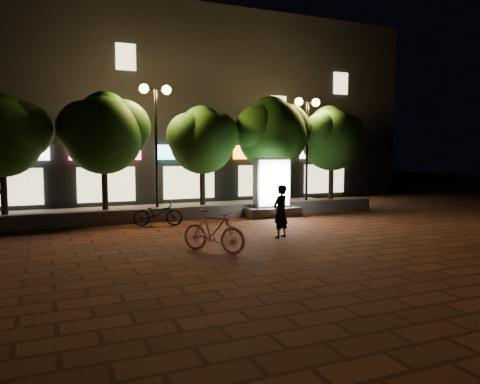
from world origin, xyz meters
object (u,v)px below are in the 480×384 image
tree_right (273,131)px  tree_far_right (332,136)px  rider (281,211)px  street_lamp_left (156,116)px  street_lamp_right (307,124)px  scooter_parked (158,213)px  scooter_pink (213,231)px  tree_mid (203,138)px  tree_left (105,130)px  tree_far_left (3,133)px  ad_kiosk (272,193)px

tree_right → tree_far_right: bearing=-0.0°
rider → tree_far_right: bearing=-158.8°
street_lamp_left → street_lamp_right: bearing=0.0°
rider → scooter_parked: size_ratio=0.94×
scooter_pink → tree_mid: bearing=34.4°
tree_right → street_lamp_left: size_ratio=0.98×
street_lamp_left → scooter_parked: 4.29m
tree_left → tree_far_right: tree_left is taller
tree_far_left → ad_kiosk: size_ratio=1.94×
tree_far_left → rider: bearing=-38.6°
ad_kiosk → scooter_pink: ad_kiosk is taller
tree_mid → tree_far_right: tree_far_right is taller
tree_mid → scooter_parked: (-2.56, -2.57, -2.76)m
tree_mid → street_lamp_left: size_ratio=0.87×
tree_left → tree_mid: tree_left is taller
street_lamp_left → tree_left: bearing=172.3°
scooter_pink → rider: 2.81m
tree_mid → street_lamp_left: 2.22m
scooter_pink → rider: rider is taller
tree_far_left → street_lamp_left: street_lamp_left is taller
scooter_parked → tree_mid: bearing=-27.6°
tree_left → scooter_parked: size_ratio=2.83×
tree_left → ad_kiosk: (6.24, -2.00, -2.48)m
scooter_pink → rider: bearing=-15.5°
tree_far_left → tree_right: (10.80, 0.00, 0.27)m
tree_far_right → rider: bearing=-134.5°
tree_right → street_lamp_right: 1.70m
rider → tree_left: bearing=-79.6°
tree_left → ad_kiosk: size_ratio=2.05×
tree_far_left → scooter_parked: (4.94, -2.57, -2.84)m
scooter_pink → tree_left: bearing=64.8°
tree_left → tree_far_right: 10.50m
street_lamp_left → tree_right: bearing=2.8°
ad_kiosk → rider: 4.67m
street_lamp_left → rider: (2.40, -6.00, -3.22)m
tree_far_left → ad_kiosk: tree_far_left is taller
street_lamp_right → ad_kiosk: size_ratio=2.09×
tree_far_left → tree_left: (3.50, 0.00, 0.15)m
tree_far_right → rider: tree_far_right is taller
street_lamp_right → scooter_parked: 8.58m
tree_far_left → scooter_parked: tree_far_left is taller
tree_far_left → scooter_pink: 9.46m
tree_left → scooter_parked: 4.20m
ad_kiosk → tree_mid: bearing=138.4°
tree_right → scooter_pink: 9.69m
tree_mid → scooter_parked: size_ratio=2.60×
street_lamp_left → street_lamp_right: (7.00, 0.00, -0.13)m
rider → tree_far_left: bearing=-62.9°
tree_mid → ad_kiosk: tree_mid is taller
tree_left → tree_mid: bearing=-0.0°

